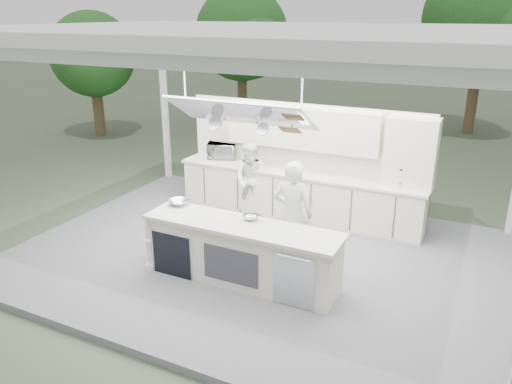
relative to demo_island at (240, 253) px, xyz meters
The scene contains 12 objects.
ground 1.10m from the demo_island, 101.07° to the left, with size 90.00×90.00×0.00m, color #3C4831.
stage_deck 1.07m from the demo_island, 101.07° to the left, with size 8.00×6.00×0.12m, color #5C5B60.
tent 3.25m from the demo_island, 101.05° to the left, with size 8.20×6.20×3.86m.
demo_island is the anchor object (origin of this frame).
back_counter 2.82m from the demo_island, 93.63° to the left, with size 5.08×0.72×0.95m.
back_wall_unit 3.19m from the demo_island, 84.98° to the left, with size 5.05×0.48×2.25m.
tree_cluster 11.02m from the demo_island, 91.82° to the left, with size 19.55×9.40×5.85m.
head_chef 1.05m from the demo_island, 57.57° to the left, with size 0.65×0.43×1.79m, color silver.
sous_chef 2.69m from the demo_island, 112.82° to the left, with size 0.74×0.57×1.52m, color silver.
toaster_oven 3.67m from the demo_island, 124.10° to the left, with size 0.61×0.41×0.34m, color silver.
bowl_large 1.40m from the demo_island, 168.44° to the left, with size 0.33×0.33×0.08m, color silver.
bowl_small 0.57m from the demo_island, 75.18° to the left, with size 0.25×0.25×0.08m, color #B9BCC1.
Camera 1 is at (3.42, -6.95, 4.07)m, focal length 35.00 mm.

